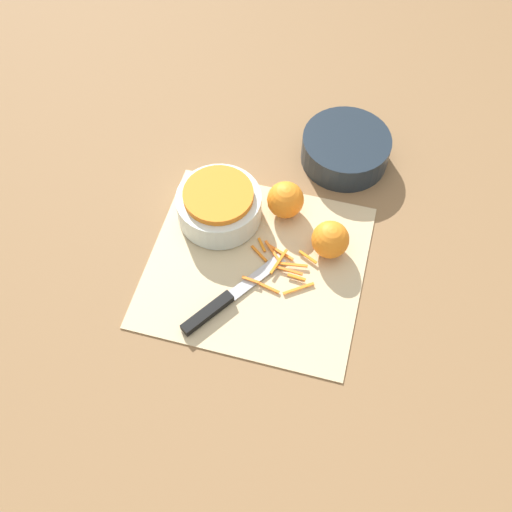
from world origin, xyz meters
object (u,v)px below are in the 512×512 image
bowl_dark (345,149)px  orange_right (285,200)px  bowl_speckled (219,205)px  knife (217,306)px  orange_left (330,240)px

bowl_dark → orange_right: bearing=-118.0°
bowl_speckled → knife: size_ratio=0.80×
bowl_speckled → orange_left: bearing=-6.3°
bowl_speckled → orange_left: bowl_speckled is taller
orange_left → knife: bearing=-134.7°
bowl_speckled → knife: bowl_speckled is taller
bowl_dark → orange_left: size_ratio=2.56×
orange_left → orange_right: (-0.10, 0.07, 0.00)m
orange_right → bowl_speckled: bearing=-160.3°
bowl_dark → orange_right: (-0.09, -0.17, 0.01)m
bowl_speckled → bowl_dark: bearing=45.1°
knife → orange_right: (0.07, 0.24, 0.03)m
bowl_speckled → orange_left: 0.23m
bowl_dark → orange_left: (0.01, -0.24, 0.01)m
knife → orange_left: orange_left is taller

